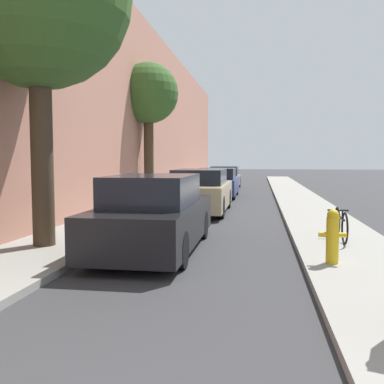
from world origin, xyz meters
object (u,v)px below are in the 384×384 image
at_px(parked_car_champagne, 201,192).
at_px(parked_car_navy, 217,183).
at_px(parked_car_black, 155,215).
at_px(fire_hydrant, 333,236).
at_px(street_tree_far, 148,95).
at_px(parked_car_grey, 225,178).
at_px(bicycle, 341,224).

height_order(parked_car_champagne, parked_car_navy, parked_car_champagne).
bearing_deg(parked_car_black, parked_car_navy, 89.71).
bearing_deg(fire_hydrant, street_tree_far, 118.96).
bearing_deg(parked_car_grey, parked_car_champagne, -89.38).
xyz_separation_m(parked_car_navy, parked_car_grey, (-0.11, 6.08, -0.02)).
xyz_separation_m(parked_car_black, parked_car_navy, (0.06, 12.23, -0.04)).
xyz_separation_m(parked_car_grey, fire_hydrant, (3.29, -19.37, -0.08)).
distance_m(street_tree_far, bicycle, 11.29).
xyz_separation_m(street_tree_far, fire_hydrant, (5.83, -10.54, -3.90)).
xyz_separation_m(parked_car_navy, fire_hydrant, (3.18, -13.29, -0.09)).
distance_m(parked_car_black, fire_hydrant, 3.41).
bearing_deg(parked_car_champagne, fire_hydrant, -66.39).
bearing_deg(parked_car_navy, fire_hydrant, -76.55).
bearing_deg(street_tree_far, parked_car_navy, 46.03).
bearing_deg(fire_hydrant, bicycle, 76.43).
relative_size(parked_car_black, bicycle, 2.83).
height_order(street_tree_far, fire_hydrant, street_tree_far).
distance_m(parked_car_grey, street_tree_far, 9.95).
height_order(parked_car_black, parked_car_grey, parked_car_black).
bearing_deg(parked_car_navy, parked_car_grey, 91.02).
xyz_separation_m(parked_car_grey, street_tree_far, (-2.55, -8.83, 3.83)).
distance_m(parked_car_champagne, fire_hydrant, 7.88).
xyz_separation_m(parked_car_champagne, bicycle, (3.67, -5.11, -0.26)).
height_order(fire_hydrant, bicycle, fire_hydrant).
xyz_separation_m(parked_car_champagne, parked_car_grey, (-0.13, 12.15, -0.06)).
xyz_separation_m(parked_car_champagne, street_tree_far, (-2.68, 3.32, 3.77)).
bearing_deg(parked_car_black, bicycle, 15.63).
xyz_separation_m(street_tree_far, bicycle, (6.34, -8.43, -4.02)).
bearing_deg(street_tree_far, parked_car_black, -74.70).
bearing_deg(bicycle, street_tree_far, 128.01).
bearing_deg(bicycle, fire_hydrant, -102.53).
relative_size(parked_car_champagne, parked_car_grey, 1.09).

